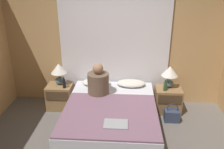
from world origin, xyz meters
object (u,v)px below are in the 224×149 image
object	(u,v)px
handbag_on_floor	(172,115)
pillow_right	(131,83)
bed	(111,118)
lamp_left	(59,71)
laptop_on_bed	(116,124)
beer_bottle_on_right_stand	(165,86)
lamp_right	(170,74)
pillow_left	(96,82)
beer_bottle_on_left_stand	(64,84)
person_left_in_bed	(98,82)
nightstand_right	(168,100)
nightstand_left	(60,96)

from	to	relation	value
handbag_on_floor	pillow_right	bearing A→B (deg)	149.31
bed	handbag_on_floor	bearing A→B (deg)	16.61
lamp_left	handbag_on_floor	xyz separation A→B (m)	(2.23, -0.44, -0.67)
handbag_on_floor	laptop_on_bed	bearing A→B (deg)	-137.04
beer_bottle_on_right_stand	lamp_right	bearing A→B (deg)	60.67
bed	pillow_left	xyz separation A→B (m)	(-0.35, 0.80, 0.31)
bed	laptop_on_bed	bearing A→B (deg)	-79.22
pillow_left	laptop_on_bed	xyz separation A→B (m)	(0.47, -1.41, -0.02)
bed	lamp_right	distance (m)	1.45
beer_bottle_on_left_stand	handbag_on_floor	distance (m)	2.16
pillow_right	person_left_in_bed	distance (m)	0.75
lamp_left	beer_bottle_on_left_stand	size ratio (longest dim) A/B	1.91
lamp_left	handbag_on_floor	world-z (taller)	lamp_left
beer_bottle_on_right_stand	laptop_on_bed	distance (m)	1.50
nightstand_right	beer_bottle_on_left_stand	bearing A→B (deg)	-177.20
person_left_in_bed	laptop_on_bed	world-z (taller)	person_left_in_bed
beer_bottle_on_left_stand	laptop_on_bed	xyz separation A→B (m)	(1.08, -1.21, -0.07)
bed	nightstand_right	size ratio (longest dim) A/B	3.95
nightstand_right	beer_bottle_on_left_stand	xyz separation A→B (m)	(-2.06, -0.10, 0.34)
handbag_on_floor	lamp_right	bearing A→B (deg)	94.52
nightstand_left	pillow_left	size ratio (longest dim) A/B	0.88
nightstand_right	beer_bottle_on_left_stand	world-z (taller)	beer_bottle_on_left_stand
nightstand_right	handbag_on_floor	world-z (taller)	nightstand_right
lamp_left	person_left_in_bed	size ratio (longest dim) A/B	0.72
nightstand_right	laptop_on_bed	size ratio (longest dim) A/B	1.43
beer_bottle_on_left_stand	lamp_right	bearing A→B (deg)	4.78
bed	lamp_right	world-z (taller)	lamp_right
nightstand_right	person_left_in_bed	distance (m)	1.47
lamp_left	beer_bottle_on_left_stand	world-z (taller)	lamp_left
pillow_left	laptop_on_bed	distance (m)	1.48
beer_bottle_on_left_stand	pillow_left	bearing A→B (deg)	17.99
nightstand_left	beer_bottle_on_left_stand	xyz separation A→B (m)	(0.13, -0.10, 0.34)
pillow_right	lamp_right	bearing A→B (deg)	-2.06
pillow_left	bed	bearing A→B (deg)	-66.26
bed	nightstand_right	world-z (taller)	nightstand_right
lamp_left	pillow_left	world-z (taller)	lamp_left
bed	beer_bottle_on_left_stand	bearing A→B (deg)	148.08
nightstand_right	laptop_on_bed	xyz separation A→B (m)	(-0.98, -1.31, 0.28)
nightstand_left	pillow_right	bearing A→B (deg)	3.88
bed	pillow_right	bearing A→B (deg)	66.26
nightstand_left	lamp_right	world-z (taller)	lamp_right
nightstand_left	lamp_left	distance (m)	0.54
nightstand_left	bed	bearing A→B (deg)	-32.61
beer_bottle_on_right_stand	laptop_on_bed	xyz separation A→B (m)	(-0.88, -1.21, -0.07)
lamp_left	lamp_right	xyz separation A→B (m)	(2.19, 0.00, 0.00)
beer_bottle_on_right_stand	handbag_on_floor	bearing A→B (deg)	-63.53
nightstand_right	nightstand_left	bearing A→B (deg)	180.00
nightstand_right	beer_bottle_on_right_stand	distance (m)	0.37
nightstand_left	person_left_in_bed	bearing A→B (deg)	-19.42
lamp_right	handbag_on_floor	world-z (taller)	lamp_right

